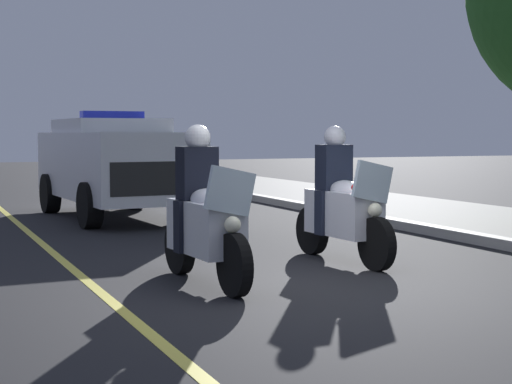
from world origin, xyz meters
The scene contains 5 objects.
ground_plane centered at (0.00, 0.00, 0.00)m, with size 80.00×80.00×0.00m, color black.
lane_stripe_center centered at (0.00, -2.17, 0.00)m, with size 48.00×0.12×0.01m, color #E0D14C.
police_motorcycle_lead_left centered at (-0.78, -1.04, 0.70)m, with size 2.14×0.60×1.72m.
police_motorcycle_lead_right centered at (-1.54, 1.07, 0.70)m, with size 2.14×0.60×1.72m.
police_suv centered at (-7.97, -0.32, 1.07)m, with size 5.00×2.30×2.05m.
Camera 1 is at (7.35, -3.91, 1.62)m, focal length 56.64 mm.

